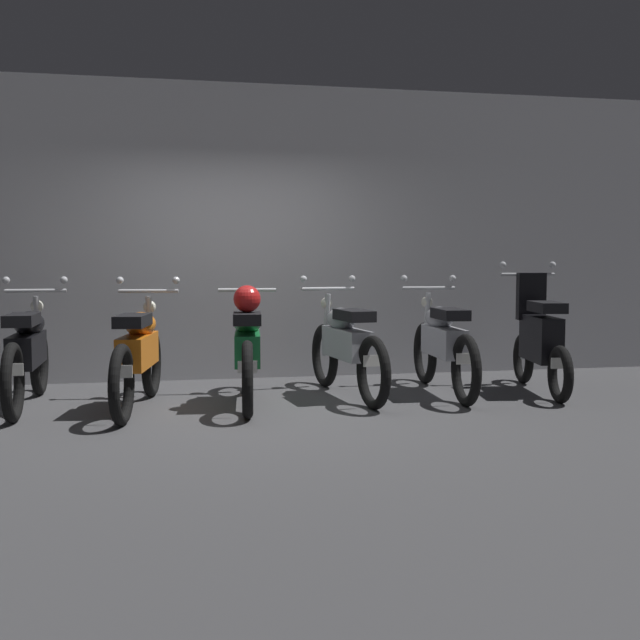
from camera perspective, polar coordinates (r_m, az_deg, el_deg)
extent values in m
plane|color=#424244|center=(6.70, -5.02, -6.78)|extent=(80.00, 80.00, 0.00)
cube|color=#ADADB2|center=(8.63, -6.60, 6.42)|extent=(16.00, 0.30, 3.21)
torus|color=black|center=(7.93, -20.04, -2.91)|extent=(0.09, 0.65, 0.65)
torus|color=black|center=(6.66, -21.77, -4.32)|extent=(0.09, 0.65, 0.65)
cube|color=black|center=(7.27, -20.87, -2.07)|extent=(0.22, 0.83, 0.28)
ellipsoid|color=black|center=(7.40, -20.71, -0.24)|extent=(0.26, 0.44, 0.22)
cube|color=black|center=(7.07, -21.18, 0.02)|extent=(0.24, 0.52, 0.10)
cylinder|color=#B7BABF|center=(7.77, -20.29, 2.04)|extent=(0.56, 0.04, 0.04)
sphere|color=#B7BABF|center=(7.81, -22.19, 2.74)|extent=(0.07, 0.07, 0.07)
sphere|color=#B7BABF|center=(7.73, -18.41, 2.82)|extent=(0.07, 0.07, 0.07)
cylinder|color=#B7BABF|center=(7.84, -20.16, -0.64)|extent=(0.06, 0.16, 0.65)
sphere|color=silver|center=(7.83, -20.20, 0.96)|extent=(0.12, 0.12, 0.12)
cube|color=white|center=(6.67, -21.75, -3.43)|extent=(0.16, 0.01, 0.10)
torus|color=black|center=(7.54, -12.35, -3.11)|extent=(0.19, 0.66, 0.65)
torus|color=black|center=(6.28, -14.45, -4.65)|extent=(0.19, 0.66, 0.65)
cube|color=orange|center=(6.88, -13.33, -2.25)|extent=(0.35, 0.86, 0.28)
ellipsoid|color=orange|center=(7.02, -13.12, -0.31)|extent=(0.33, 0.48, 0.22)
cube|color=black|center=(6.68, -13.67, -0.04)|extent=(0.32, 0.55, 0.10)
cylinder|color=#B7BABF|center=(7.38, -12.58, 2.10)|extent=(0.56, 0.12, 0.04)
sphere|color=#B7BABF|center=(7.43, -14.57, 2.85)|extent=(0.07, 0.07, 0.07)
sphere|color=#B7BABF|center=(7.34, -10.60, 2.90)|extent=(0.07, 0.07, 0.07)
cylinder|color=#B7BABF|center=(7.46, -12.46, -0.72)|extent=(0.08, 0.17, 0.65)
sphere|color=silver|center=(7.44, -12.49, 0.96)|extent=(0.12, 0.12, 0.12)
cube|color=white|center=(6.29, -14.41, -3.72)|extent=(0.16, 0.04, 0.10)
torus|color=black|center=(7.66, -5.37, -2.91)|extent=(0.16, 0.66, 0.65)
torus|color=black|center=(6.37, -5.38, -4.40)|extent=(0.16, 0.66, 0.65)
cube|color=#197238|center=(6.99, -5.39, -2.04)|extent=(0.31, 0.85, 0.28)
ellipsoid|color=#197238|center=(7.13, -5.40, -0.15)|extent=(0.30, 0.46, 0.22)
cube|color=black|center=(6.78, -5.40, 0.13)|extent=(0.29, 0.54, 0.10)
cylinder|color=#B7BABF|center=(7.50, -5.41, 2.22)|extent=(0.56, 0.09, 0.04)
cylinder|color=#B7BABF|center=(7.57, -5.39, -0.56)|extent=(0.07, 0.16, 0.65)
sphere|color=silver|center=(7.56, -5.40, 1.10)|extent=(0.12, 0.12, 0.12)
cube|color=white|center=(6.38, -5.38, -3.48)|extent=(0.16, 0.03, 0.10)
sphere|color=red|center=(6.77, -5.41, 1.57)|extent=(0.24, 0.24, 0.24)
torus|color=black|center=(7.95, 0.34, -2.62)|extent=(0.17, 0.66, 0.65)
torus|color=black|center=(6.74, 3.96, -3.90)|extent=(0.17, 0.66, 0.65)
cube|color=#9EA0A8|center=(7.32, 2.01, -1.74)|extent=(0.33, 0.85, 0.28)
ellipsoid|color=#9EA0A8|center=(7.45, 1.59, 0.07)|extent=(0.31, 0.47, 0.22)
cube|color=black|center=(7.13, 2.53, 0.35)|extent=(0.31, 0.55, 0.10)
cylinder|color=#B7BABF|center=(7.80, 0.60, 2.33)|extent=(0.56, 0.11, 0.04)
sphere|color=#B7BABF|center=(7.71, -1.23, 3.04)|extent=(0.07, 0.07, 0.07)
sphere|color=#B7BABF|center=(7.88, 2.38, 3.07)|extent=(0.07, 0.07, 0.07)
cylinder|color=#B7BABF|center=(7.87, 0.47, -0.36)|extent=(0.08, 0.17, 0.65)
sphere|color=silver|center=(7.85, 0.47, 1.24)|extent=(0.12, 0.12, 0.12)
cube|color=white|center=(6.75, 3.88, -3.03)|extent=(0.16, 0.03, 0.10)
torus|color=black|center=(8.22, 7.76, -2.43)|extent=(0.12, 0.65, 0.65)
torus|color=black|center=(6.99, 10.73, -3.67)|extent=(0.12, 0.65, 0.65)
cube|color=#9EA0A8|center=(7.58, 9.14, -1.58)|extent=(0.26, 0.84, 0.28)
ellipsoid|color=#9EA0A8|center=(7.71, 8.81, 0.17)|extent=(0.28, 0.45, 0.22)
cube|color=black|center=(7.39, 9.59, 0.44)|extent=(0.27, 0.53, 0.10)
cylinder|color=#B7BABF|center=(8.07, 8.01, 2.35)|extent=(0.56, 0.06, 0.04)
sphere|color=#B7BABF|center=(8.00, 6.23, 3.07)|extent=(0.07, 0.07, 0.07)
sphere|color=#B7BABF|center=(8.14, 9.78, 3.06)|extent=(0.07, 0.07, 0.07)
cylinder|color=#B7BABF|center=(8.14, 7.88, -0.24)|extent=(0.06, 0.16, 0.65)
sphere|color=silver|center=(8.13, 7.90, 1.31)|extent=(0.12, 0.12, 0.12)
cube|color=white|center=(7.01, 10.67, -2.83)|extent=(0.16, 0.02, 0.10)
torus|color=black|center=(8.45, 14.79, -2.77)|extent=(0.18, 0.54, 0.53)
torus|color=black|center=(7.36, 17.34, -3.86)|extent=(0.18, 0.54, 0.53)
cube|color=black|center=(7.87, 16.02, -1.33)|extent=(0.34, 0.76, 0.44)
cube|color=black|center=(8.17, 15.34, 1.70)|extent=(0.30, 0.16, 0.48)
cube|color=black|center=(7.69, 16.43, 0.92)|extent=(0.32, 0.55, 0.10)
cylinder|color=#B7BABF|center=(8.30, 15.09, 3.27)|extent=(0.56, 0.13, 0.04)
sphere|color=#B7BABF|center=(8.22, 13.37, 3.99)|extent=(0.07, 0.07, 0.07)
sphere|color=#B7BABF|center=(8.37, 16.81, 3.92)|extent=(0.07, 0.07, 0.07)
cylinder|color=#B7BABF|center=(8.36, 14.94, 0.05)|extent=(0.08, 0.15, 0.85)
sphere|color=silver|center=(8.34, 14.98, 2.24)|extent=(0.12, 0.12, 0.12)
cube|color=white|center=(7.37, 17.30, -3.07)|extent=(0.16, 0.04, 0.10)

